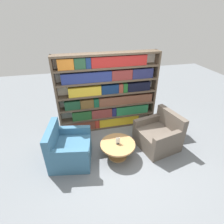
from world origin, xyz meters
The scene contains 6 objects.
ground_plane centered at (0.00, 0.00, 0.00)m, with size 14.00×14.00×0.00m, color slate.
bookshelf centered at (-0.01, 1.35, 1.04)m, with size 2.69×0.30×2.11m.
armchair_left centered at (-1.14, 0.20, 0.30)m, with size 1.00×1.04×0.89m.
armchair_right centered at (1.02, 0.21, 0.30)m, with size 1.03×1.07×0.89m.
coffee_table centered at (-0.06, 0.06, 0.27)m, with size 0.79×0.79×0.38m.
table_sign centered at (-0.06, 0.06, 0.45)m, with size 0.09×0.06×0.17m.
Camera 1 is at (-0.89, -2.87, 2.97)m, focal length 28.00 mm.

